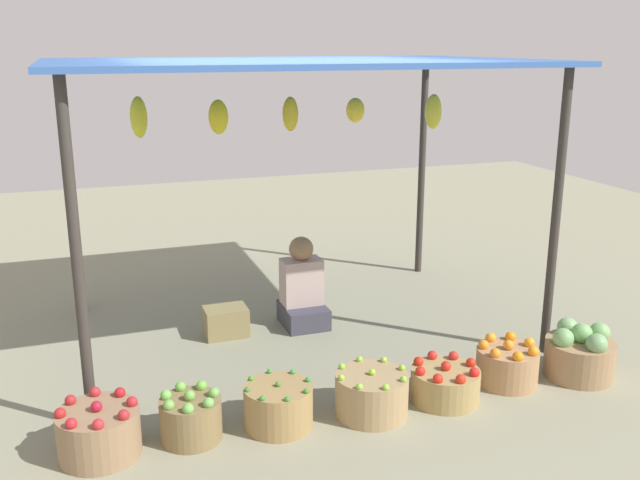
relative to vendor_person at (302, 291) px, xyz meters
name	(u,v)px	position (x,y,z in m)	size (l,w,h in m)	color
ground_plane	(297,329)	(-0.08, -0.10, -0.30)	(14.00, 14.00, 0.00)	gray
market_stall_structure	(294,80)	(-0.08, -0.09, 1.79)	(3.73, 2.48, 2.24)	#38332D
vendor_person	(302,291)	(0.00, 0.00, 0.00)	(0.36, 0.44, 0.78)	#3C3B47
basket_red_apples	(99,432)	(-1.77, -1.54, -0.15)	(0.49, 0.49, 0.35)	#917352
basket_green_apples	(191,418)	(-1.23, -1.54, -0.16)	(0.38, 0.38, 0.33)	olive
basket_green_chilies	(278,406)	(-0.68, -1.58, -0.16)	(0.44, 0.44, 0.31)	#9D7D4C
basket_limes	(372,394)	(-0.06, -1.63, -0.15)	(0.48, 0.48, 0.32)	#A3865B
basket_red_tomatoes	(445,384)	(0.50, -1.63, -0.18)	(0.47, 0.47, 0.29)	#A18852
basket_oranges	(507,365)	(1.04, -1.55, -0.16)	(0.44, 0.44, 0.33)	#A77E55
basket_cabbages	(580,354)	(1.60, -1.63, -0.12)	(0.50, 0.50, 0.41)	#997853
wooden_crate_near_vendor	(226,321)	(-0.68, -0.03, -0.18)	(0.35, 0.26, 0.25)	olive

